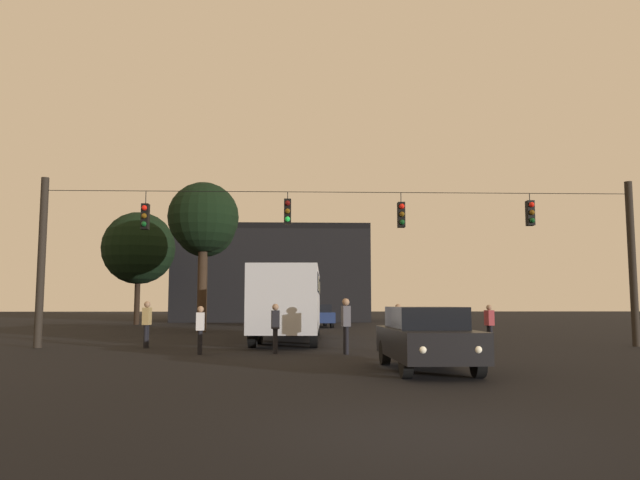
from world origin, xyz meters
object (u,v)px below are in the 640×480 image
Objects in this scene: pedestrian_far_side at (398,325)px; car_near_right at (426,337)px; tree_right_far at (205,227)px; pedestrian_crossing_left at (489,323)px; tree_behind_building at (139,248)px; car_far_left at (317,315)px; pedestrian_crossing_center at (200,327)px; city_bus at (290,297)px; pedestrian_trailing at (346,322)px; tree_left_silhouette at (203,219)px; pedestrian_near_bus at (275,326)px; pedestrian_crossing_right at (147,322)px.

car_near_right is at bearing -92.37° from pedestrian_far_side.
tree_right_far is at bearing 116.27° from pedestrian_far_side.
pedestrian_crossing_left is 30.58m from tree_behind_building.
car_far_left reaches higher than pedestrian_crossing_center.
pedestrian_crossing_center is 0.96× the size of pedestrian_far_side.
pedestrian_far_side is (6.42, 0.64, 0.04)m from pedestrian_crossing_center.
city_bus is at bearing -59.18° from tree_behind_building.
pedestrian_crossing_center is at bearing -174.30° from pedestrian_far_side.
city_bus is at bearing -65.90° from tree_right_far.
pedestrian_far_side reaches higher than pedestrian_crossing_left.
tree_left_silhouette is at bearing 114.84° from pedestrian_trailing.
pedestrian_near_bus reaches higher than car_near_right.
pedestrian_trailing is at bearing -7.23° from pedestrian_near_bus.
pedestrian_far_side is at bearing -59.28° from tree_behind_building.
city_bus is 1.31× the size of tree_behind_building.
pedestrian_near_bus is at bearing -173.45° from pedestrian_far_side.
pedestrian_crossing_left is at bearing 63.45° from car_near_right.
car_near_right is 0.51× the size of tree_right_far.
city_bus is 12.34m from car_near_right.
pedestrian_trailing is at bearing -1.36° from pedestrian_crossing_center.
car_far_left is 0.52× the size of tree_right_far.
pedestrian_far_side is at bearing -84.38° from car_far_left.
city_bus reaches higher than pedestrian_crossing_right.
pedestrian_crossing_center is at bearing -161.63° from pedestrian_crossing_left.
pedestrian_trailing reaches higher than pedestrian_near_bus.
car_near_right is 26.83m from tree_right_far.
pedestrian_crossing_left is 1.02× the size of pedestrian_crossing_center.
car_far_left is at bearing 84.77° from pedestrian_near_bus.
tree_right_far is (-7.60, 19.79, 5.50)m from pedestrian_trailing.
pedestrian_crossing_left is (6.00, -18.31, 0.07)m from car_far_left.
pedestrian_near_bus is 29.18m from tree_behind_building.
tree_left_silhouette is 0.99× the size of tree_right_far.
tree_left_silhouette is (-8.75, 14.27, 5.50)m from pedestrian_far_side.
pedestrian_far_side is 0.19× the size of tree_behind_building.
pedestrian_near_bus is at bearing 172.77° from pedestrian_trailing.
tree_left_silhouette reaches higher than pedestrian_near_bus.
tree_right_far is at bearing 110.48° from car_near_right.
tree_behind_building is (-13.63, 26.72, 4.73)m from pedestrian_trailing.
car_far_left is 2.84× the size of pedestrian_far_side.
tree_behind_building is at bearing 120.82° from city_bus.
city_bus is at bearing 68.46° from pedestrian_crossing_center.
pedestrian_crossing_center is at bearing -101.30° from car_far_left.
pedestrian_crossing_left is 8.61m from pedestrian_near_bus.
pedestrian_crossing_center is 3.64m from pedestrian_crossing_right.
pedestrian_near_bus is 2.27m from pedestrian_trailing.
city_bus is 7.17× the size of pedestrian_crossing_left.
pedestrian_trailing is at bearing -69.00° from tree_right_far.
car_far_left is 22.18m from pedestrian_crossing_center.
city_bus is at bearing -96.21° from car_far_left.
pedestrian_crossing_right is (-2.37, 2.76, 0.10)m from pedestrian_crossing_center.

